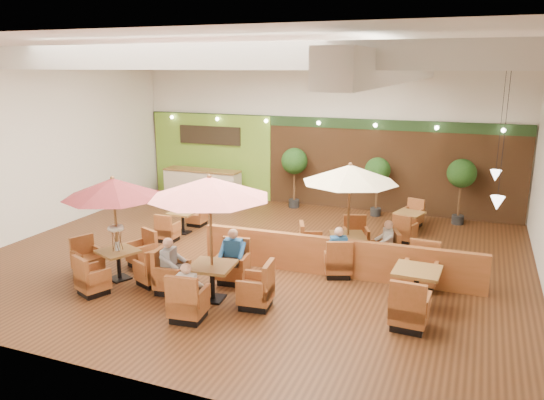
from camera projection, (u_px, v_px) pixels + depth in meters
The scene contains 17 objects.
room at pixel (280, 118), 14.37m from camera, with size 14.04×14.00×5.52m.
service_counter at pixel (202, 185), 20.28m from camera, with size 3.00×0.75×1.18m.
booth_divider at pixel (337, 257), 12.87m from camera, with size 6.92×0.18×0.96m, color brown.
table_0 at pixel (115, 210), 12.37m from camera, with size 2.65×2.65×2.54m.
table_1 at pixel (210, 216), 11.20m from camera, with size 2.81×2.81×2.82m.
table_2 at pixel (349, 196), 13.40m from camera, with size 2.77×2.77×2.66m.
table_3 at pixel (183, 218), 16.22m from camera, with size 0.77×2.26×1.45m.
table_4 at pixel (416, 288), 11.26m from camera, with size 0.99×2.84×1.06m.
table_5 at pixel (409, 223), 16.17m from camera, with size 0.96×2.43×0.86m.
topiary_0 at pixel (294, 163), 18.89m from camera, with size 0.94×0.94×2.18m.
topiary_1 at pixel (377, 173), 17.86m from camera, with size 0.87×0.87×2.02m.
topiary_2 at pixel (462, 176), 16.88m from camera, with size 0.92×0.92×2.14m.
diner_0 at pixel (188, 285), 10.56m from camera, with size 0.40×0.34×0.77m.
diner_1 at pixel (233, 251), 12.41m from camera, with size 0.44×0.38×0.85m.
diner_2 at pixel (171, 260), 11.85m from camera, with size 0.36×0.43×0.83m.
diner_3 at pixel (338, 247), 12.78m from camera, with size 0.45×0.43×0.81m.
diner_4 at pixel (386, 240), 13.31m from camera, with size 0.38×0.43×0.80m.
Camera 1 is at (5.39, -12.32, 4.98)m, focal length 35.00 mm.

